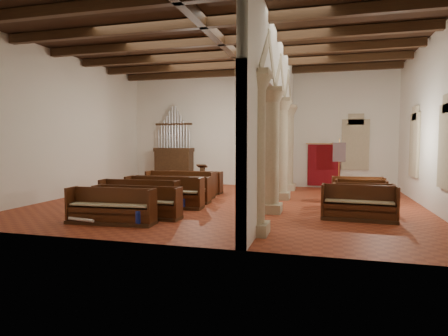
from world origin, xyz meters
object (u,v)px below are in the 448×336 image
pipe_organ (174,159)px  processional_banner (339,175)px  lectern (202,178)px  nave_pew_0 (111,212)px  aisle_pew_0 (359,209)px

pipe_organ → processional_banner: (8.67, -1.31, -0.56)m
lectern → nave_pew_0: (0.12, -8.70, -0.16)m
pipe_organ → aisle_pew_0: bearing=-39.9°
pipe_organ → nave_pew_0: 10.14m
pipe_organ → nave_pew_0: bearing=-77.7°
pipe_organ → lectern: pipe_organ is taller
processional_banner → aisle_pew_0: size_ratio=1.13×
pipe_organ → processional_banner: pipe_organ is taller
processional_banner → lectern: bearing=178.0°
processional_banner → nave_pew_0: (-6.52, -8.54, -0.47)m
lectern → processional_banner: bearing=-0.7°
processional_banner → nave_pew_0: bearing=-128.1°
processional_banner → aisle_pew_0: (0.35, -6.24, -0.46)m
lectern → aisle_pew_0: 9.47m
aisle_pew_0 → processional_banner: bearing=96.6°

